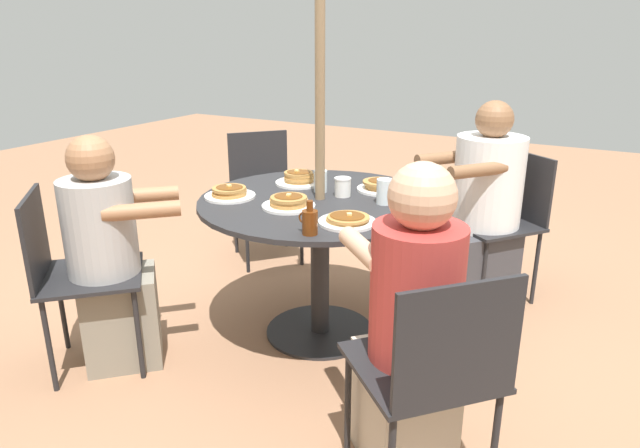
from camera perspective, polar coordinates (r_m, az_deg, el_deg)
ground_plane at (r=3.10m, az=0.00°, el=-10.73°), size 12.00×12.00×0.00m
patio_table at (r=2.85m, az=0.00°, el=-0.21°), size 1.20×1.20×0.74m
umbrella_pole at (r=2.72m, az=0.00°, el=9.83°), size 0.05×0.05×2.20m
patio_chair_north at (r=2.83m, az=-23.63°, el=-4.01°), size 0.62×0.62×0.86m
diner_north at (r=2.80m, az=-20.21°, el=-3.67°), size 0.56×0.56×1.11m
patio_chair_east at (r=1.92m, az=11.30°, el=-13.90°), size 0.62×0.62×0.86m
diner_east at (r=2.02m, az=9.04°, el=-10.80°), size 0.53×0.52×1.15m
patio_chair_south at (r=3.49m, az=17.98°, el=0.90°), size 0.62×0.62×0.86m
diner_south at (r=3.37m, az=15.80°, el=0.88°), size 0.61×0.64×1.17m
patio_chair_west at (r=3.95m, az=-5.68°, el=3.83°), size 0.62×0.62×0.86m
pancake_plate_a at (r=2.96m, az=6.13°, el=3.79°), size 0.25×0.25×0.06m
pancake_plate_b at (r=3.07m, az=-2.11°, el=4.54°), size 0.25×0.25×0.08m
pancake_plate_c at (r=2.67m, az=-3.16°, el=2.16°), size 0.25×0.25×0.07m
pancake_plate_d at (r=2.86m, az=-9.03°, el=3.08°), size 0.25×0.25×0.06m
pancake_plate_e at (r=2.45m, az=2.76°, el=0.40°), size 0.25×0.25×0.05m
syrup_bottle at (r=2.30m, az=-1.04°, el=0.28°), size 0.09×0.06×0.14m
coffee_cup at (r=2.84m, az=2.28°, el=3.73°), size 0.08×0.08×0.09m
drinking_glass_a at (r=2.91m, az=0.05°, el=4.30°), size 0.07×0.07×0.11m
drinking_glass_b at (r=2.73m, az=6.47°, el=3.25°), size 0.08×0.08×0.12m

